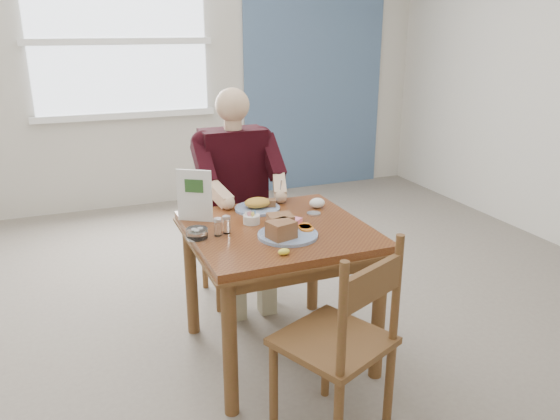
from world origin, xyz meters
name	(u,v)px	position (x,y,z in m)	size (l,w,h in m)	color
floor	(278,352)	(0.00, 0.00, 0.00)	(6.00, 6.00, 0.00)	#6D6258
wall_back	(164,63)	(0.00, 3.00, 1.40)	(5.50, 5.50, 0.00)	beige
accent_panel	(315,59)	(1.60, 2.98, 1.40)	(1.60, 0.02, 2.80)	#476285
lemon_wedge	(284,252)	(-0.11, -0.35, 0.77)	(0.06, 0.04, 0.03)	yellow
napkin	(317,203)	(0.32, 0.21, 0.78)	(0.09, 0.07, 0.06)	white
metal_dish	(314,214)	(0.26, 0.11, 0.75)	(0.08, 0.08, 0.01)	silver
window	(120,41)	(-0.40, 2.97, 1.60)	(1.72, 0.04, 1.42)	white
table	(278,247)	(0.00, 0.00, 0.64)	(0.92, 0.92, 0.75)	brown
chair_far	(234,226)	(0.00, 0.80, 0.48)	(0.42, 0.42, 0.95)	brown
chair_near	(342,343)	(0.01, -0.71, 0.48)	(0.55, 0.55, 0.95)	brown
diner	(237,181)	(0.00, 0.71, 0.81)	(0.53, 0.56, 1.39)	tan
near_plate	(285,229)	(-0.02, -0.14, 0.79)	(0.34, 0.34, 0.10)	white
far_plate	(258,205)	(0.00, 0.30, 0.78)	(0.32, 0.32, 0.07)	white
caddy	(252,219)	(-0.11, 0.10, 0.77)	(0.11, 0.11, 0.07)	white
shakers	(222,226)	(-0.30, 0.00, 0.80)	(0.10, 0.07, 0.09)	white
creamer	(197,233)	(-0.43, 0.00, 0.78)	(0.13, 0.13, 0.05)	white
menu	(194,195)	(-0.37, 0.25, 0.89)	(0.17, 0.11, 0.28)	white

